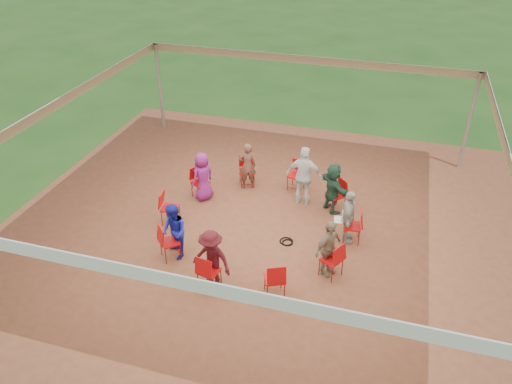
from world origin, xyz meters
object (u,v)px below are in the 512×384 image
(chair_3, at_px, (247,172))
(person_seated_0, at_px, (348,217))
(chair_4, at_px, (201,183))
(standing_person, at_px, (304,176))
(chair_8, at_px, (275,279))
(person_seated_6, at_px, (328,248))
(chair_1, at_px, (336,195))
(person_seated_3, at_px, (203,176))
(person_seated_4, at_px, (174,232))
(person_seated_2, at_px, (247,166))
(chair_5, at_px, (170,208))
(person_seated_5, at_px, (211,259))
(chair_2, at_px, (296,176))
(chair_9, at_px, (331,260))
(cable_coil, at_px, (287,242))
(chair_0, at_px, (352,226))
(chair_6, at_px, (170,242))
(laptop, at_px, (341,218))
(chair_7, at_px, (209,271))
(person_seated_1, at_px, (333,188))

(chair_3, distance_m, person_seated_0, 3.63)
(person_seated_0, bearing_deg, chair_4, 71.50)
(standing_person, bearing_deg, chair_8, 93.16)
(chair_8, height_order, person_seated_6, person_seated_6)
(chair_8, xyz_separation_m, person_seated_0, (1.20, 2.34, 0.26))
(chair_1, xyz_separation_m, chair_3, (-2.65, 0.53, 0.00))
(person_seated_3, relative_size, person_seated_4, 1.00)
(person_seated_2, height_order, person_seated_3, same)
(chair_5, xyz_separation_m, person_seated_5, (1.86, -1.86, 0.26))
(person_seated_2, bearing_deg, chair_2, 166.72)
(chair_3, bearing_deg, chair_4, 18.00)
(chair_9, distance_m, cable_coil, 1.56)
(chair_9, relative_size, cable_coil, 2.08)
(cable_coil, bearing_deg, chair_0, 18.83)
(chair_3, relative_size, person_seated_0, 0.64)
(chair_6, bearing_deg, standing_person, 99.16)
(chair_1, height_order, person_seated_5, person_seated_5)
(chair_3, bearing_deg, chair_0, 126.00)
(chair_6, height_order, person_seated_0, person_seated_0)
(laptop, bearing_deg, standing_person, 34.43)
(chair_4, relative_size, chair_5, 1.00)
(chair_7, xyz_separation_m, chair_9, (2.45, 1.13, 0.00))
(person_seated_3, bearing_deg, chair_7, 52.88)
(chair_5, height_order, person_seated_1, person_seated_1)
(chair_9, relative_size, person_seated_5, 0.64)
(chair_1, relative_size, person_seated_5, 0.64)
(chair_4, xyz_separation_m, chair_9, (4.01, -2.24, 0.00))
(laptop, bearing_deg, chair_1, 6.55)
(chair_1, distance_m, cable_coil, 2.05)
(person_seated_0, xyz_separation_m, person_seated_2, (-3.07, 1.72, 0.00))
(chair_7, height_order, laptop, chair_7)
(person_seated_2, bearing_deg, person_seated_3, 18.00)
(chair_4, distance_m, person_seated_1, 3.63)
(person_seated_1, bearing_deg, chair_1, -90.00)
(person_seated_1, bearing_deg, chair_3, 33.89)
(chair_3, xyz_separation_m, chair_8, (1.92, -4.17, 0.00))
(chair_1, relative_size, person_seated_3, 0.64)
(person_seated_1, bearing_deg, chair_8, 127.12)
(chair_8, relative_size, person_seated_6, 0.64)
(person_seated_3, bearing_deg, laptop, 107.27)
(chair_8, height_order, person_seated_2, person_seated_2)
(chair_3, xyz_separation_m, person_seated_3, (-0.94, -1.02, 0.26))
(chair_5, xyz_separation_m, chair_8, (3.24, -1.81, 0.00))
(chair_5, relative_size, cable_coil, 2.08)
(person_seated_0, bearing_deg, chair_1, 13.28)
(chair_9, relative_size, person_seated_1, 0.64)
(standing_person, bearing_deg, person_seated_3, 12.08)
(person_seated_1, bearing_deg, person_seated_5, 108.00)
(chair_7, xyz_separation_m, person_seated_4, (-1.15, 0.77, 0.26))
(chair_5, height_order, person_seated_0, person_seated_0)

